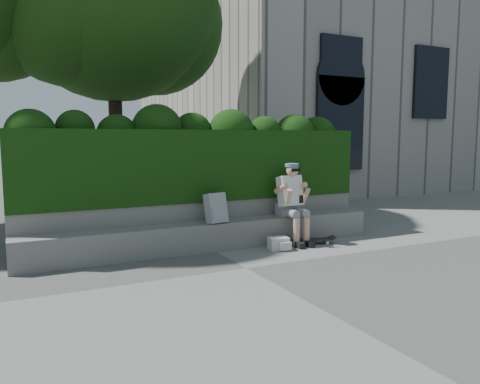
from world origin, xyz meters
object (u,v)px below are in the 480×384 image
skateboard (310,240)px  backpack_plaid (216,208)px  person (292,200)px  backpack_ground (278,243)px

skateboard → backpack_plaid: 1.78m
skateboard → person: bearing=153.8°
person → skateboard: size_ratio=1.70×
person → backpack_plaid: person is taller
skateboard → backpack_plaid: size_ratio=1.68×
skateboard → backpack_ground: 0.72m
skateboard → backpack_plaid: backpack_plaid is taller
skateboard → backpack_plaid: bearing=-173.9°
person → backpack_plaid: 1.40m
skateboard → backpack_ground: (-0.71, -0.11, 0.03)m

